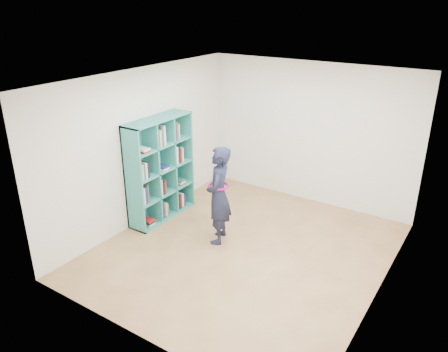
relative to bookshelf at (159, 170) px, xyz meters
The scene contains 9 objects.
floor 2.03m from the bookshelf, ahead, with size 4.50×4.50×0.00m, color brown.
ceiling 2.52m from the bookshelf, ahead, with size 4.50×4.50×0.00m, color white.
wall_left 0.50m from the bookshelf, 135.89° to the right, with size 0.02×4.50×2.60m, color white.
wall_right 3.85m from the bookshelf, ahead, with size 0.02×4.50×2.60m, color white.
wall_back 2.80m from the bookshelf, 48.74° to the left, with size 4.00×0.02×2.60m, color white.
wall_front 3.06m from the bookshelf, 52.99° to the right, with size 4.00×0.02×2.60m, color white.
bookshelf is the anchor object (origin of this frame).
person 1.33m from the bookshelf, ahead, with size 0.57×0.67×1.57m.
smartphone 1.17m from the bookshelf, ahead, with size 0.05×0.07×0.12m.
Camera 1 is at (2.92, -5.00, 3.63)m, focal length 35.00 mm.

